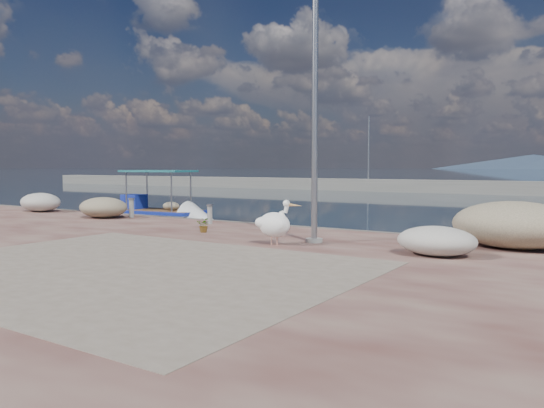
{
  "coord_description": "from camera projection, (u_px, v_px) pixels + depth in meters",
  "views": [
    {
      "loc": [
        9.0,
        -10.02,
        2.47
      ],
      "look_at": [
        0.0,
        3.8,
        1.3
      ],
      "focal_mm": 35.0,
      "sensor_mm": 36.0,
      "label": 1
    }
  ],
  "objects": [
    {
      "name": "ground",
      "position": [
        190.0,
        264.0,
        13.45
      ],
      "size": [
        1400.0,
        1400.0,
        0.0
      ],
      "primitive_type": "plane",
      "color": "#162635",
      "rests_on": "ground"
    },
    {
      "name": "quay_patch",
      "position": [
        125.0,
        267.0,
        10.37
      ],
      "size": [
        9.0,
        7.0,
        0.01
      ],
      "primitive_type": "cube",
      "color": "gray",
      "rests_on": "quay"
    },
    {
      "name": "breakwater",
      "position": [
        495.0,
        188.0,
        46.84
      ],
      "size": [
        120.0,
        2.2,
        7.5
      ],
      "color": "gray",
      "rests_on": "ground"
    },
    {
      "name": "boat_left",
      "position": [
        158.0,
        217.0,
        23.54
      ],
      "size": [
        5.77,
        2.46,
        2.69
      ],
      "rotation": [
        0.0,
        0.0,
        0.12
      ],
      "color": "white",
      "rests_on": "ground"
    },
    {
      "name": "pelican",
      "position": [
        275.0,
        224.0,
        13.26
      ],
      "size": [
        1.2,
        0.8,
        1.14
      ],
      "rotation": [
        0.0,
        0.0,
        0.34
      ],
      "color": "tan",
      "rests_on": "quay"
    },
    {
      "name": "lamp_post",
      "position": [
        315.0,
        115.0,
        13.59
      ],
      "size": [
        0.44,
        0.96,
        7.0
      ],
      "color": "gray",
      "rests_on": "quay"
    },
    {
      "name": "bollard_near",
      "position": [
        210.0,
        213.0,
        18.19
      ],
      "size": [
        0.22,
        0.22,
        0.68
      ],
      "color": "gray",
      "rests_on": "quay"
    },
    {
      "name": "bollard_far",
      "position": [
        131.0,
        207.0,
        20.43
      ],
      "size": [
        0.25,
        0.25,
        0.76
      ],
      "color": "gray",
      "rests_on": "quay"
    },
    {
      "name": "potted_plant",
      "position": [
        204.0,
        225.0,
        15.83
      ],
      "size": [
        0.5,
        0.47,
        0.45
      ],
      "primitive_type": "imported",
      "rotation": [
        0.0,
        0.0,
        0.36
      ],
      "color": "#33722D",
      "rests_on": "quay"
    },
    {
      "name": "net_pile_c",
      "position": [
        515.0,
        225.0,
        12.7
      ],
      "size": [
        2.9,
        2.07,
        1.14
      ],
      "primitive_type": "ellipsoid",
      "color": "#BBAB8A",
      "rests_on": "quay"
    },
    {
      "name": "net_pile_b",
      "position": [
        103.0,
        207.0,
        20.37
      ],
      "size": [
        2.04,
        1.58,
        0.79
      ],
      "primitive_type": "ellipsoid",
      "color": "#BBAB8A",
      "rests_on": "quay"
    },
    {
      "name": "net_pile_d",
      "position": [
        437.0,
        241.0,
        11.7
      ],
      "size": [
        1.75,
        1.31,
        0.66
      ],
      "primitive_type": "ellipsoid",
      "color": "silver",
      "rests_on": "quay"
    },
    {
      "name": "net_pile_a",
      "position": [
        40.0,
        202.0,
        23.12
      ],
      "size": [
        2.0,
        1.46,
        0.82
      ],
      "primitive_type": "ellipsoid",
      "color": "silver",
      "rests_on": "quay"
    }
  ]
}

